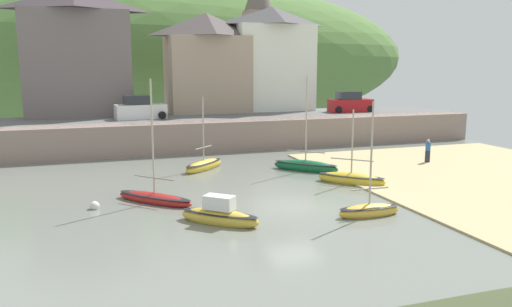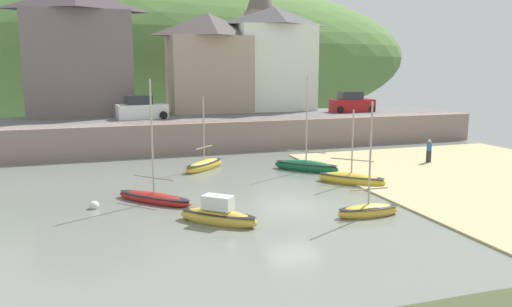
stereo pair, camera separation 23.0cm
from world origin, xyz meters
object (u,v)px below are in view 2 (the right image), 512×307
(waterfront_building_right, at_px, (274,58))
(rowboat_small_beached, at_px, (306,166))
(parked_car_near_slipway, at_px, (141,109))
(waterfront_building_centre, at_px, (209,62))
(sailboat_nearest_shore, at_px, (218,216))
(church_with_spire, at_px, (261,36))
(fishing_boat_green, at_px, (154,197))
(dinghy_open_wooden, at_px, (204,165))
(sailboat_tall_mast, at_px, (368,210))
(parked_car_by_wall, at_px, (352,104))
(sailboat_white_hull, at_px, (351,179))
(mooring_buoy, at_px, (94,206))
(waterfront_building_left, at_px, (79,52))
(person_on_slipway, at_px, (429,150))

(waterfront_building_right, height_order, rowboat_small_beached, waterfront_building_right)
(parked_car_near_slipway, bearing_deg, waterfront_building_centre, 27.61)
(rowboat_small_beached, bearing_deg, sailboat_nearest_shore, -87.00)
(church_with_spire, bearing_deg, fishing_boat_green, -118.99)
(sailboat_nearest_shore, height_order, dinghy_open_wooden, dinghy_open_wooden)
(sailboat_tall_mast, bearing_deg, parked_car_by_wall, 64.01)
(waterfront_building_right, height_order, fishing_boat_green, waterfront_building_right)
(sailboat_tall_mast, bearing_deg, rowboat_small_beached, 83.32)
(sailboat_white_hull, bearing_deg, mooring_buoy, -132.11)
(church_with_spire, distance_m, mooring_buoy, 33.20)
(sailboat_tall_mast, bearing_deg, waterfront_building_right, 79.65)
(waterfront_building_left, relative_size, dinghy_open_wooden, 2.21)
(parked_car_by_wall, height_order, mooring_buoy, parked_car_by_wall)
(parked_car_near_slipway, bearing_deg, sailboat_nearest_shore, -93.18)
(sailboat_white_hull, distance_m, person_on_slipway, 8.89)
(rowboat_small_beached, height_order, sailboat_white_hull, rowboat_small_beached)
(sailboat_white_hull, bearing_deg, waterfront_building_right, 126.70)
(waterfront_building_right, distance_m, person_on_slipway, 19.86)
(church_with_spire, xyz_separation_m, sailboat_tall_mast, (-5.53, -31.72, -9.58))
(parked_car_by_wall, relative_size, person_on_slipway, 2.56)
(waterfront_building_right, relative_size, person_on_slipway, 6.16)
(rowboat_small_beached, xyz_separation_m, mooring_buoy, (-13.27, -4.91, -0.17))
(parked_car_near_slipway, bearing_deg, parked_car_by_wall, -5.81)
(fishing_boat_green, relative_size, person_on_slipway, 3.90)
(waterfront_building_right, distance_m, parked_car_by_wall, 8.81)
(church_with_spire, bearing_deg, sailboat_white_hull, -96.93)
(waterfront_building_right, relative_size, fishing_boat_green, 1.58)
(waterfront_building_centre, xyz_separation_m, waterfront_building_right, (6.54, 0.00, 0.39))
(fishing_boat_green, bearing_deg, sailboat_white_hull, 49.53)
(sailboat_nearest_shore, relative_size, fishing_boat_green, 0.54)
(rowboat_small_beached, distance_m, sailboat_tall_mast, 10.20)
(dinghy_open_wooden, bearing_deg, sailboat_tall_mast, -111.69)
(person_on_slipway, bearing_deg, waterfront_building_left, 141.75)
(rowboat_small_beached, height_order, dinghy_open_wooden, rowboat_small_beached)
(dinghy_open_wooden, xyz_separation_m, mooring_buoy, (-7.05, -7.41, -0.14))
(waterfront_building_right, xyz_separation_m, sailboat_tall_mast, (-5.54, -27.72, -7.19))
(church_with_spire, distance_m, parked_car_near_slipway, 17.16)
(waterfront_building_left, relative_size, sailboat_tall_mast, 2.03)
(church_with_spire, relative_size, parked_car_by_wall, 3.50)
(parked_car_by_wall, distance_m, mooring_buoy, 29.95)
(rowboat_small_beached, height_order, parked_car_near_slipway, rowboat_small_beached)
(sailboat_white_hull, bearing_deg, church_with_spire, 127.99)
(waterfront_building_centre, bearing_deg, waterfront_building_left, 180.00)
(waterfront_building_right, bearing_deg, sailboat_tall_mast, -101.31)
(parked_car_near_slipway, relative_size, mooring_buoy, 9.04)
(fishing_boat_green, distance_m, parked_car_near_slipway, 18.07)
(church_with_spire, height_order, rowboat_small_beached, church_with_spire)
(fishing_boat_green, relative_size, parked_car_near_slipway, 1.49)
(sailboat_nearest_shore, xyz_separation_m, person_on_slipway, (17.26, 8.51, 0.63))
(fishing_boat_green, distance_m, mooring_buoy, 2.90)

